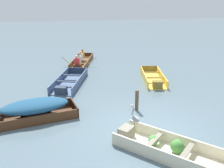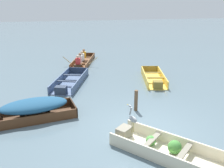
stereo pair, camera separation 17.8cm
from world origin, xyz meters
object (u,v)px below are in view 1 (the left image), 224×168
at_px(heron_on_dinghy, 135,118).
at_px(skiff_yellow_far_moored, 153,79).
at_px(dinghy_cream_foreground, 165,148).
at_px(rowboat_wooden_brown_with_crew, 81,61).
at_px(skiff_dark_varnish_mid_moored, 34,108).
at_px(mooring_post, 137,100).
at_px(skiff_slate_blue_near_moored, 69,82).

bearing_deg(heron_on_dinghy, skiff_yellow_far_moored, 63.72).
distance_m(dinghy_cream_foreground, heron_on_dinghy, 1.21).
relative_size(rowboat_wooden_brown_with_crew, heron_on_dinghy, 4.45).
distance_m(skiff_dark_varnish_mid_moored, mooring_post, 3.90).
height_order(dinghy_cream_foreground, skiff_slate_blue_near_moored, dinghy_cream_foreground).
height_order(skiff_dark_varnish_mid_moored, heron_on_dinghy, heron_on_dinghy).
distance_m(rowboat_wooden_brown_with_crew, heron_on_dinghy, 10.06).
xyz_separation_m(dinghy_cream_foreground, skiff_yellow_far_moored, (1.98, 6.14, -0.01)).
height_order(heron_on_dinghy, mooring_post, heron_on_dinghy).
height_order(skiff_slate_blue_near_moored, mooring_post, mooring_post).
bearing_deg(skiff_yellow_far_moored, skiff_slate_blue_near_moored, 175.06).
xyz_separation_m(dinghy_cream_foreground, mooring_post, (0.03, 2.88, 0.27)).
bearing_deg(skiff_yellow_far_moored, dinghy_cream_foreground, -107.90).
bearing_deg(heron_on_dinghy, skiff_dark_varnish_mid_moored, 141.92).
bearing_deg(skiff_dark_varnish_mid_moored, skiff_yellow_far_moored, 28.24).
bearing_deg(dinghy_cream_foreground, skiff_dark_varnish_mid_moored, 142.19).
height_order(skiff_dark_varnish_mid_moored, rowboat_wooden_brown_with_crew, rowboat_wooden_brown_with_crew).
xyz_separation_m(skiff_slate_blue_near_moored, heron_on_dinghy, (1.67, -5.95, 0.77)).
distance_m(skiff_slate_blue_near_moored, skiff_yellow_far_moored, 4.44).
height_order(skiff_dark_varnish_mid_moored, skiff_yellow_far_moored, skiff_dark_varnish_mid_moored).
height_order(skiff_dark_varnish_mid_moored, mooring_post, mooring_post).
relative_size(dinghy_cream_foreground, heron_on_dinghy, 3.74).
distance_m(dinghy_cream_foreground, mooring_post, 2.89).
relative_size(dinghy_cream_foreground, rowboat_wooden_brown_with_crew, 0.84).
relative_size(skiff_dark_varnish_mid_moored, heron_on_dinghy, 3.73).
relative_size(skiff_dark_varnish_mid_moored, mooring_post, 3.68).
height_order(rowboat_wooden_brown_with_crew, mooring_post, rowboat_wooden_brown_with_crew).
height_order(skiff_slate_blue_near_moored, rowboat_wooden_brown_with_crew, rowboat_wooden_brown_with_crew).
bearing_deg(skiff_dark_varnish_mid_moored, rowboat_wooden_brown_with_crew, 72.28).
bearing_deg(rowboat_wooden_brown_with_crew, skiff_yellow_far_moored, -52.38).
xyz_separation_m(skiff_slate_blue_near_moored, skiff_dark_varnish_mid_moored, (-1.42, -3.52, 0.29)).
xyz_separation_m(skiff_slate_blue_near_moored, mooring_post, (2.47, -3.64, 0.30)).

